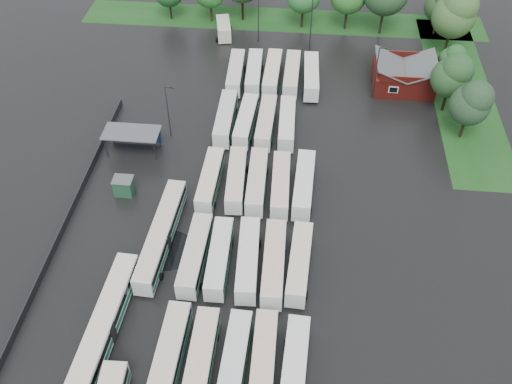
{
  "coord_description": "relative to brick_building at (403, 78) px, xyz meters",
  "views": [
    {
      "loc": [
        7.3,
        -41.83,
        54.76
      ],
      "look_at": [
        2.0,
        12.0,
        2.5
      ],
      "focal_mm": 40.0,
      "sensor_mm": 36.0,
      "label": 1
    }
  ],
  "objects": [
    {
      "name": "bus_r4c3",
      "position": [
        -18.85,
        -14.38,
        -0.16
      ],
      "size": [
        2.63,
        11.21,
        3.11
      ],
      "rotation": [
        0.0,
        0.0,
        0.02
      ],
      "color": "silver",
      "rests_on": "ground"
    },
    {
      "name": "bus_r1c1",
      "position": [
        -25.27,
        -55.43,
        -0.1
      ],
      "size": [
        2.47,
        11.52,
        3.21
      ],
      "rotation": [
        0.0,
        0.0,
        -0.0
      ],
      "color": "silver",
      "rests_on": "ground"
    },
    {
      "name": "bus_r3c4",
      "position": [
        -15.75,
        -27.88,
        -0.1
      ],
      "size": [
        2.83,
        11.63,
        3.22
      ],
      "rotation": [
        0.0,
        0.0,
        -0.03
      ],
      "color": "silver",
      "rests_on": "ground"
    },
    {
      "name": "bus_r3c1",
      "position": [
        -25.01,
        -27.71,
        -0.16
      ],
      "size": [
        2.93,
        11.25,
        3.1
      ],
      "rotation": [
        0.0,
        0.0,
        0.05
      ],
      "color": "silver",
      "rests_on": "ground"
    },
    {
      "name": "bus_r3c0",
      "position": [
        -28.57,
        -28.18,
        -0.17
      ],
      "size": [
        2.53,
        11.13,
        3.09
      ],
      "rotation": [
        0.0,
        0.0,
        -0.01
      ],
      "color": "silver",
      "rests_on": "ground"
    },
    {
      "name": "lamp_post_ne",
      "position": [
        -5.18,
        -3.88,
        3.65
      ],
      "size": [
        1.46,
        0.28,
        9.5
      ],
      "color": "#2D2D30",
      "rests_on": "ground"
    },
    {
      "name": "bus_r4c1",
      "position": [
        -25.16,
        -14.4,
        -0.14
      ],
      "size": [
        2.94,
        11.35,
        3.13
      ],
      "rotation": [
        0.0,
        0.0,
        -0.05
      ],
      "color": "silver",
      "rests_on": "ground"
    },
    {
      "name": "bus_r4c0",
      "position": [
        -28.36,
        -14.16,
        -0.07
      ],
      "size": [
        2.61,
        11.76,
        3.27
      ],
      "rotation": [
        0.0,
        0.0,
        0.01
      ],
      "color": "silver",
      "rests_on": "ground"
    },
    {
      "name": "puddle_3",
      "position": [
        -18.07,
        -43.43,
        -1.86
      ],
      "size": [
        3.22,
        3.22,
        0.01
      ],
      "primitive_type": "cylinder",
      "color": "black",
      "rests_on": "ground"
    },
    {
      "name": "bus_r5c3",
      "position": [
        -18.84,
        -0.5,
        -0.11
      ],
      "size": [
        2.53,
        11.5,
        3.2
      ],
      "rotation": [
        0.0,
        0.0,
        -0.01
      ],
      "color": "silver",
      "rests_on": "ground"
    },
    {
      "name": "west_fence",
      "position": [
        -46.2,
        -34.77,
        -1.27
      ],
      "size": [
        0.1,
        50.0,
        1.2
      ],
      "primitive_type": "cube",
      "color": "#2D2D30",
      "rests_on": "ground"
    },
    {
      "name": "brick_building",
      "position": [
        0.0,
        0.0,
        0.0
      ],
      "size": [
        10.07,
        8.6,
        5.39
      ],
      "color": "maroon",
      "rests_on": "ground"
    },
    {
      "name": "lamp_post_back_e",
      "position": [
        -15.96,
        10.6,
        4.51
      ],
      "size": [
        1.69,
        0.33,
        10.97
      ],
      "color": "#2D2D30",
      "rests_on": "ground"
    },
    {
      "name": "puddle_2",
      "position": [
        -32.17,
        -39.71,
        -1.86
      ],
      "size": [
        6.66,
        6.66,
        0.01
      ],
      "primitive_type": "cylinder",
      "color": "black",
      "rests_on": "ground"
    },
    {
      "name": "minibus",
      "position": [
        -32.68,
        14.38,
        -0.26
      ],
      "size": [
        3.75,
        7.01,
        2.9
      ],
      "rotation": [
        0.0,
        0.0,
        0.21
      ],
      "color": "silver",
      "rests_on": "ground"
    },
    {
      "name": "lamp_post_back_w",
      "position": [
        -25.73,
        12.94,
        3.61
      ],
      "size": [
        1.45,
        0.28,
        9.43
      ],
      "color": "#2D2D30",
      "rests_on": "ground"
    },
    {
      "name": "bus_r5c0",
      "position": [
        -28.42,
        -1.06,
        -0.12
      ],
      "size": [
        2.83,
        11.47,
        3.17
      ],
      "rotation": [
        0.0,
        0.0,
        0.04
      ],
      "color": "silver",
      "rests_on": "ground"
    },
    {
      "name": "bus_r3c2",
      "position": [
        -22.15,
        -27.9,
        -0.12
      ],
      "size": [
        2.67,
        11.47,
        3.18
      ],
      "rotation": [
        0.0,
        0.0,
        0.02
      ],
      "color": "silver",
      "rests_on": "ground"
    },
    {
      "name": "grass_strip_east",
      "position": [
        10.0,
        0.03,
        -1.86
      ],
      "size": [
        10.0,
        50.0,
        0.01
      ],
      "primitive_type": "cube",
      "color": "#174716",
      "rests_on": "ground"
    },
    {
      "name": "lamp_post_nw",
      "position": [
        -36.38,
        -17.05,
        3.37
      ],
      "size": [
        1.39,
        0.27,
        9.02
      ],
      "color": "#2D2D30",
      "rests_on": "ground"
    },
    {
      "name": "tree_east_2",
      "position": [
        7.8,
        2.03,
        2.86
      ],
      "size": [
        4.47,
        4.44,
        7.35
      ],
      "color": "black",
      "rests_on": "ground"
    },
    {
      "name": "bus_r5c2",
      "position": [
        -22.15,
        -0.66,
        -0.07
      ],
      "size": [
        2.67,
        11.75,
        3.26
      ],
      "rotation": [
        0.0,
        0.0,
        -0.02
      ],
      "color": "silver",
      "rests_on": "ground"
    },
    {
      "name": "bus_r1c0",
      "position": [
        -28.59,
        -55.1,
        -0.08
      ],
      "size": [
        2.68,
        11.69,
        3.24
      ],
      "rotation": [
        0.0,
        0.0,
        -0.02
      ],
      "color": "silver",
      "rests_on": "ground"
    },
    {
      "name": "bus_r1c4",
      "position": [
        -15.68,
        -55.35,
        -0.14
      ],
      "size": [
        2.89,
        11.39,
        3.14
      ],
      "rotation": [
        0.0,
        0.0,
        -0.04
      ],
      "color": "silver",
      "rests_on": "ground"
    },
    {
      "name": "bus_r3c3",
      "position": [
        -18.89,
        -28.19,
        -0.16
      ],
      "size": [
        2.69,
        11.2,
        3.1
      ],
      "rotation": [
        0.0,
        0.0,
        0.03
      ],
      "color": "silver",
      "rests_on": "ground"
    },
    {
      "name": "bus_r4c2",
      "position": [
        -22.05,
        -14.47,
        -0.13
      ],
      "size": [
        2.63,
        11.38,
        3.16
      ],
      "rotation": [
        0.0,
        0.0,
        -0.02
      ],
      "color": "silver",
      "rests_on": "ground"
    },
    {
      "name": "bus_r2c3",
      "position": [
        -18.77,
        -41.9,
        -0.07
      ],
      "size": [
        2.71,
        11.78,
        3.27
      ],
      "rotation": [
        0.0,
        0.0,
        0.02
      ],
      "color": "silver",
      "rests_on": "ground"
    },
    {
      "name": "utility_hut",
      "position": [
        -40.2,
        -30.17,
        -0.55
      ],
      "size": [
        2.7,
        2.2,
        2.62
      ],
      "color": "#1D492C",
      "rests_on": "ground"
    },
    {
      "name": "bus_r2c2",
      "position": [
        -21.88,
        -41.61,
        -0.11
      ],
      "size": [
        2.99,
        11.6,
        3.2
      ],
      "rotation": [
        0.0,
        0.0,
        0.05
      ],
      "color": "silver",
      "rests_on": "ground"
    },
    {
      "name": "bus_r5c1",
      "position": [
        -25.3,
        -0.67,
        -0.12
      ],
      "size": [
        2.84,
        11.49,
        3.18
      ],
      "rotation": [
        0.0,
        0.0,
        0.04
      ],
      "color": "silver",
      "rests_on": "ground"
    },
    {
      "name": "bus_r2c0",
      "position": [
        -28.29,
        -41.53,
        -0.12
      ],
      "size": [
        2.68,
        11.48,
        3.18
      ],
      "rotation": [
        0.0,
        0.0,
        -0.02
      ],
      "color": "silver",
      "rests_on": "ground"
    },
    {
      "name": "bus_r1c2",
      "position": [
        -21.85,
        -55.18,
        -0.16
      ],
      "size": [
        2.71,
        11.22,
        3.1
      ],
      "rotation": [
        0.0,
        0.0,
        -0.03
      ],
      "color": "silver",
      "rests_on": "ground"
    },
    {
      "name": "bus_r2c1",
      "position": [
        -25.35,
        -41.66,
        -0.17
      ],
      "size": [
        2.58,
        11.14,
        3.09
      ],
      "rotation": [
        0.0,
        0.0,
        0.02
      ],
      "color": "silver",
      "rests_on": "ground"
    },
    {
      "name": "bus_r2c4",
      "position": [
        -15.76,
        -41.54,
        -0.16
      ],
      "size": [
        2.91,
        11.26,
        3.11
      ],
      "rotation": [
        0.0,
        0.0,
        -0.05
      ],
      "color": "silver",
      "rests_on": "ground"
    },
    {
      "name": "tree_east_0",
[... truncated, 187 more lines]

